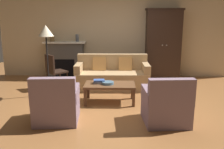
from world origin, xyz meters
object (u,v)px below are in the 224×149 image
Objects in this scene: armchair_near_right at (166,106)px; armchair_near_left at (56,105)px; mantel_vase_bronze at (52,38)px; dog at (61,92)px; coffee_table at (110,86)px; fruit_bowl at (108,83)px; armoire at (163,44)px; floor_lamp at (46,35)px; fireplace at (66,59)px; mantel_vase_slate at (77,38)px; couch at (112,76)px; book_stack at (99,81)px; side_chair_wooden at (54,69)px.

armchair_near_left is at bearing 179.63° from armchair_near_right.
dog is at bearing -72.14° from mantel_vase_bronze.
coffee_table is 0.09m from fruit_bowl.
armoire reaches higher than mantel_vase_bronze.
floor_lamp reaches higher than armchair_near_right.
fruit_bowl is (1.41, -2.29, -0.12)m from fireplace.
coffee_table is at bearing 134.12° from armchair_near_right.
fruit_bowl is at bearing -58.43° from fireplace.
mantel_vase_slate reaches higher than armchair_near_right.
mantel_vase_bronze is at bearing 150.39° from couch.
dog is at bearing 98.97° from armchair_near_left.
floor_lamp is (0.34, -1.79, 0.22)m from mantel_vase_bronze.
book_stack is 0.15× the size of floor_lamp.
couch is at bearing -43.97° from mantel_vase_slate.
side_chair_wooden is (-0.45, -1.16, -0.72)m from mantel_vase_slate.
side_chair_wooden is at bearing 140.77° from book_stack.
fireplace is 0.76m from mantel_vase_slate.
fireplace is 2.53m from book_stack.
couch is 2.15× the size of side_chair_wooden.
side_chair_wooden is at bearing 92.69° from floor_lamp.
fruit_bowl is 1.15× the size of mantel_vase_bronze.
mantel_vase_bronze is at bearing 178.97° from armoire.
armoire is 2.76m from fruit_bowl.
mantel_vase_bronze is at bearing 105.29° from armchair_near_left.
coffee_table is 1.89m from floor_lamp.
side_chair_wooden is (-2.55, 2.16, 0.20)m from armchair_near_right.
fireplace reaches higher than coffee_table.
fireplace is 1.18m from side_chair_wooden.
couch reaches higher than fruit_bowl.
armchair_near_right reaches higher than dog.
fruit_bowl is at bearing -36.98° from side_chair_wooden.
armchair_near_left is 0.98× the size of side_chair_wooden.
fireplace reaches higher than side_chair_wooden.
coffee_table is at bearing 25.46° from fruit_bowl.
fireplace is at bearing 98.96° from armchair_near_left.
side_chair_wooden is at bearing -159.94° from armoire.
armchair_near_left reaches higher than dog.
coffee_table is at bearing -57.48° from fireplace.
side_chair_wooden is (-1.54, -0.11, 0.19)m from couch.
mantel_vase_bronze is 4.48m from armchair_near_right.
mantel_vase_slate is (-0.83, 2.20, 0.77)m from book_stack.
armoire reaches higher than armchair_near_left.
armoire is 1.93m from couch.
mantel_vase_slate is at bearing 76.91° from floor_lamp.
coffee_table is at bearing -11.66° from book_stack.
floor_lamp is at bearing 162.77° from coffee_table.
armchair_near_right is (-0.47, -3.26, -0.73)m from armoire.
side_chair_wooden is (0.31, -1.16, -0.72)m from mantel_vase_bronze.
fruit_bowl is at bearing -51.80° from mantel_vase_bronze.
mantel_vase_bronze is 0.76m from mantel_vase_slate.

